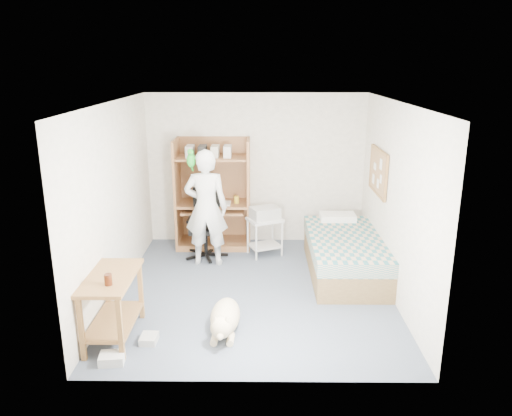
{
  "coord_description": "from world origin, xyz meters",
  "views": [
    {
      "loc": [
        0.08,
        -6.15,
        2.98
      ],
      "look_at": [
        0.01,
        0.39,
        1.05
      ],
      "focal_mm": 35.0,
      "sensor_mm": 36.0,
      "label": 1
    }
  ],
  "objects_px": {
    "bed": "(345,254)",
    "printer_cart": "(265,231)",
    "computer_hutch": "(213,198)",
    "dog": "(225,318)",
    "side_desk": "(112,297)",
    "person": "(206,208)",
    "office_chair": "(206,233)"
  },
  "relations": [
    {
      "from": "office_chair",
      "to": "person",
      "type": "bearing_deg",
      "value": -79.76
    },
    {
      "from": "bed",
      "to": "printer_cart",
      "type": "distance_m",
      "value": 1.36
    },
    {
      "from": "bed",
      "to": "office_chair",
      "type": "relative_size",
      "value": 1.9
    },
    {
      "from": "dog",
      "to": "printer_cart",
      "type": "height_order",
      "value": "printer_cart"
    },
    {
      "from": "office_chair",
      "to": "printer_cart",
      "type": "bearing_deg",
      "value": 4.6
    },
    {
      "from": "person",
      "to": "printer_cart",
      "type": "height_order",
      "value": "person"
    },
    {
      "from": "bed",
      "to": "dog",
      "type": "relative_size",
      "value": 1.93
    },
    {
      "from": "person",
      "to": "printer_cart",
      "type": "distance_m",
      "value": 1.07
    },
    {
      "from": "bed",
      "to": "dog",
      "type": "height_order",
      "value": "bed"
    },
    {
      "from": "bed",
      "to": "side_desk",
      "type": "xyz_separation_m",
      "value": [
        -2.85,
        -1.82,
        0.21
      ]
    },
    {
      "from": "bed",
      "to": "office_chair",
      "type": "height_order",
      "value": "office_chair"
    },
    {
      "from": "computer_hutch",
      "to": "dog",
      "type": "distance_m",
      "value": 2.9
    },
    {
      "from": "dog",
      "to": "printer_cart",
      "type": "distance_m",
      "value": 2.44
    },
    {
      "from": "computer_hutch",
      "to": "dog",
      "type": "relative_size",
      "value": 1.72
    },
    {
      "from": "side_desk",
      "to": "person",
      "type": "relative_size",
      "value": 0.57
    },
    {
      "from": "person",
      "to": "printer_cart",
      "type": "bearing_deg",
      "value": -156.34
    },
    {
      "from": "bed",
      "to": "printer_cart",
      "type": "bearing_deg",
      "value": 148.68
    },
    {
      "from": "computer_hutch",
      "to": "side_desk",
      "type": "bearing_deg",
      "value": -106.14
    },
    {
      "from": "dog",
      "to": "bed",
      "type": "bearing_deg",
      "value": 48.14
    },
    {
      "from": "office_chair",
      "to": "dog",
      "type": "relative_size",
      "value": 1.01
    },
    {
      "from": "side_desk",
      "to": "office_chair",
      "type": "xyz_separation_m",
      "value": [
        0.77,
        2.47,
        -0.11
      ]
    },
    {
      "from": "bed",
      "to": "side_desk",
      "type": "relative_size",
      "value": 2.02
    },
    {
      "from": "side_desk",
      "to": "dog",
      "type": "bearing_deg",
      "value": 6.3
    },
    {
      "from": "person",
      "to": "dog",
      "type": "height_order",
      "value": "person"
    },
    {
      "from": "office_chair",
      "to": "person",
      "type": "relative_size",
      "value": 0.6
    },
    {
      "from": "computer_hutch",
      "to": "printer_cart",
      "type": "xyz_separation_m",
      "value": [
        0.84,
        -0.42,
        -0.42
      ]
    },
    {
      "from": "bed",
      "to": "printer_cart",
      "type": "height_order",
      "value": "bed"
    },
    {
      "from": "dog",
      "to": "computer_hutch",
      "type": "bearing_deg",
      "value": 99.78
    },
    {
      "from": "dog",
      "to": "printer_cart",
      "type": "bearing_deg",
      "value": 81.02
    },
    {
      "from": "office_chair",
      "to": "side_desk",
      "type": "bearing_deg",
      "value": -106.02
    },
    {
      "from": "side_desk",
      "to": "printer_cart",
      "type": "relative_size",
      "value": 1.6
    },
    {
      "from": "computer_hutch",
      "to": "office_chair",
      "type": "height_order",
      "value": "computer_hutch"
    }
  ]
}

